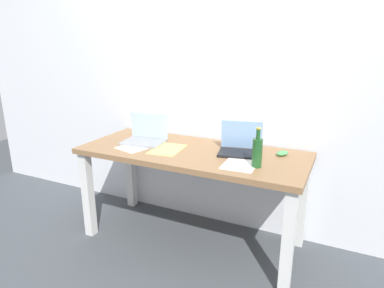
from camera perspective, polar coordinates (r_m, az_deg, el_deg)
name	(u,v)px	position (r m, az deg, el deg)	size (l,w,h in m)	color
ground_plane	(192,239)	(2.79, 0.00, -15.83)	(8.00, 8.00, 0.00)	#42474C
back_wall	(214,70)	(2.73, 3.79, 12.46)	(5.20, 0.08, 2.60)	white
desk	(192,164)	(2.51, 0.00, -3.39)	(1.68, 0.70, 0.75)	olive
laptop_left	(145,137)	(2.69, -7.98, 1.24)	(0.34, 0.27, 0.22)	gray
laptop_right	(240,146)	(2.42, 8.24, -0.41)	(0.34, 0.28, 0.22)	black
beer_bottle	(257,152)	(2.16, 11.06, -1.31)	(0.06, 0.06, 0.26)	#1E5123
computer_mouse	(282,153)	(2.44, 15.15, -1.52)	(0.06, 0.10, 0.03)	#4C9E56
paper_sheet_front_left	(138,146)	(2.60, -9.17, -0.38)	(0.21, 0.30, 0.00)	white
paper_sheet_front_right	(241,164)	(2.22, 8.31, -3.32)	(0.21, 0.30, 0.00)	white
paper_yellow_folder	(167,149)	(2.50, -4.23, -0.89)	(0.21, 0.30, 0.00)	#F4E06B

